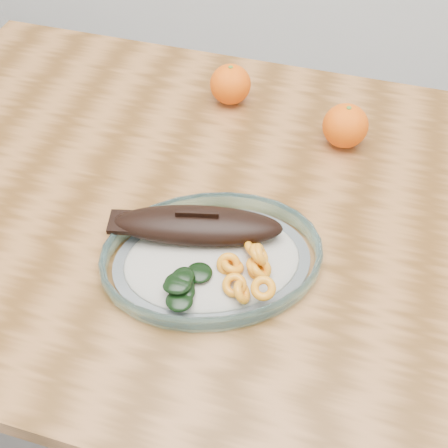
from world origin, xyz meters
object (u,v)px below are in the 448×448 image
Objects in this scene: orange_right at (345,126)px; plated_meal at (211,255)px; dining_table at (220,244)px; orange_left at (230,84)px.

plated_meal is at bearing -114.32° from orange_right.
dining_table is at bearing -129.63° from orange_right.
orange_left is at bearing 102.19° from dining_table.
dining_table is at bearing 76.61° from plated_meal.
orange_left is at bearing 164.33° from orange_right.
orange_left is (-0.08, 0.37, 0.02)m from plated_meal.
plated_meal reaches higher than dining_table.
orange_left is 0.98× the size of orange_right.
plated_meal is (0.02, -0.11, 0.12)m from dining_table.
plated_meal is 9.81× the size of orange_left.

